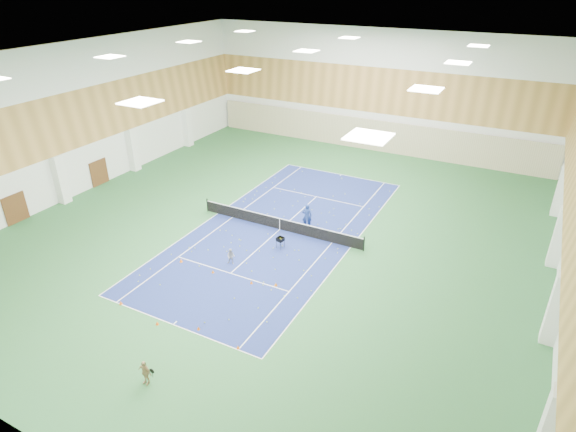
% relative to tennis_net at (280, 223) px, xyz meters
% --- Properties ---
extents(ground, '(40.00, 40.00, 0.00)m').
position_rel_tennis_net_xyz_m(ground, '(0.00, 0.00, -0.55)').
color(ground, '#296031').
rests_on(ground, ground).
extents(room_shell, '(36.00, 40.00, 12.00)m').
position_rel_tennis_net_xyz_m(room_shell, '(0.00, 0.00, 5.45)').
color(room_shell, white).
rests_on(room_shell, ground).
extents(wood_cladding, '(36.00, 40.00, 8.00)m').
position_rel_tennis_net_xyz_m(wood_cladding, '(0.00, 0.00, 7.45)').
color(wood_cladding, '#B88744').
rests_on(wood_cladding, room_shell).
extents(ceiling_light_grid, '(21.40, 25.40, 0.06)m').
position_rel_tennis_net_xyz_m(ceiling_light_grid, '(0.00, 0.00, 11.37)').
color(ceiling_light_grid, white).
rests_on(ceiling_light_grid, room_shell).
extents(court_surface, '(10.97, 23.77, 0.01)m').
position_rel_tennis_net_xyz_m(court_surface, '(0.00, 0.00, -0.55)').
color(court_surface, navy).
rests_on(court_surface, ground).
extents(tennis_balls_scatter, '(10.57, 22.77, 0.07)m').
position_rel_tennis_net_xyz_m(tennis_balls_scatter, '(0.00, 0.00, -0.50)').
color(tennis_balls_scatter, '#B6D824').
rests_on(tennis_balls_scatter, ground).
extents(tennis_net, '(12.80, 0.10, 1.10)m').
position_rel_tennis_net_xyz_m(tennis_net, '(0.00, 0.00, 0.00)').
color(tennis_net, black).
rests_on(tennis_net, ground).
extents(back_curtain, '(35.40, 0.16, 3.20)m').
position_rel_tennis_net_xyz_m(back_curtain, '(0.00, 19.75, 1.05)').
color(back_curtain, '#C6B793').
rests_on(back_curtain, ground).
extents(door_left_a, '(0.08, 1.80, 2.20)m').
position_rel_tennis_net_xyz_m(door_left_a, '(-17.92, -8.00, 0.55)').
color(door_left_a, '#593319').
rests_on(door_left_a, ground).
extents(door_left_b, '(0.08, 1.80, 2.20)m').
position_rel_tennis_net_xyz_m(door_left_b, '(-17.92, 0.00, 0.55)').
color(door_left_b, '#593319').
rests_on(door_left_b, ground).
extents(coach, '(0.83, 0.70, 1.93)m').
position_rel_tennis_net_xyz_m(coach, '(1.62, 1.16, 0.42)').
color(coach, navy).
rests_on(coach, ground).
extents(child_court, '(0.63, 0.55, 1.08)m').
position_rel_tennis_net_xyz_m(child_court, '(-0.58, -5.44, -0.01)').
color(child_court, '#9898A1').
rests_on(child_court, ground).
extents(child_apron, '(0.76, 0.34, 1.29)m').
position_rel_tennis_net_xyz_m(child_apron, '(1.57, -15.62, 0.09)').
color(child_apron, tan).
rests_on(child_apron, ground).
extents(ball_cart, '(0.55, 0.55, 0.81)m').
position_rel_tennis_net_xyz_m(ball_cart, '(1.27, -2.24, -0.14)').
color(ball_cart, black).
rests_on(ball_cart, ground).
extents(cone_svc_a, '(0.22, 0.22, 0.24)m').
position_rel_tennis_net_xyz_m(cone_svc_a, '(-3.57, -6.79, -0.43)').
color(cone_svc_a, orange).
rests_on(cone_svc_a, ground).
extents(cone_svc_b, '(0.19, 0.19, 0.21)m').
position_rel_tennis_net_xyz_m(cone_svc_b, '(-1.01, -6.86, -0.45)').
color(cone_svc_b, '#D6640B').
rests_on(cone_svc_b, ground).
extents(cone_svc_c, '(0.18, 0.18, 0.20)m').
position_rel_tennis_net_xyz_m(cone_svc_c, '(1.73, -6.73, -0.45)').
color(cone_svc_c, '#E0620B').
rests_on(cone_svc_c, ground).
extents(cone_svc_d, '(0.20, 0.20, 0.22)m').
position_rel_tennis_net_xyz_m(cone_svc_d, '(3.13, -6.24, -0.44)').
color(cone_svc_d, orange).
rests_on(cone_svc_d, ground).
extents(cone_base_a, '(0.20, 0.20, 0.22)m').
position_rel_tennis_net_xyz_m(cone_base_a, '(-3.76, -11.87, -0.44)').
color(cone_base_a, '#E1530B').
rests_on(cone_base_a, ground).
extents(cone_base_b, '(0.19, 0.19, 0.20)m').
position_rel_tennis_net_xyz_m(cone_base_b, '(-0.76, -12.26, -0.45)').
color(cone_base_b, '#FA5A0D').
rests_on(cone_base_b, ground).
extents(cone_base_c, '(0.18, 0.18, 0.20)m').
position_rel_tennis_net_xyz_m(cone_base_c, '(1.44, -11.57, -0.45)').
color(cone_base_c, '#E95F0C').
rests_on(cone_base_c, ground).
extents(cone_base_d, '(0.17, 0.17, 0.19)m').
position_rel_tennis_net_xyz_m(cone_base_d, '(4.06, -11.80, -0.46)').
color(cone_base_d, '#F55F0C').
rests_on(cone_base_d, ground).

